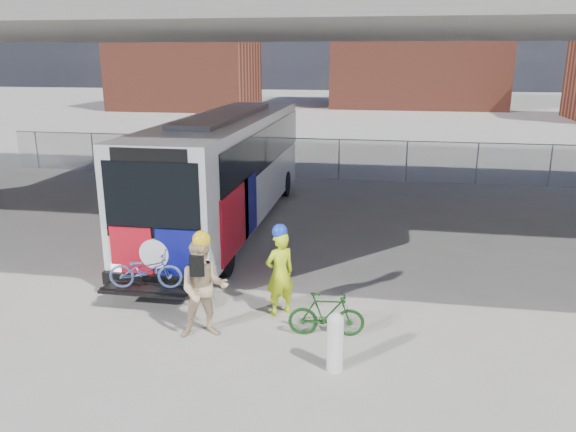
% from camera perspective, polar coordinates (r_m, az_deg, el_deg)
% --- Properties ---
extents(ground, '(160.00, 160.00, 0.00)m').
position_cam_1_polar(ground, '(14.48, -3.01, -6.05)').
color(ground, '#9E9991').
rests_on(ground, ground).
extents(bus, '(2.67, 12.96, 3.69)m').
position_cam_1_polar(bus, '(18.38, -6.24, 5.49)').
color(bus, silver).
rests_on(bus, ground).
extents(overpass, '(40.00, 16.00, 7.95)m').
position_cam_1_polar(overpass, '(17.38, -0.23, 19.67)').
color(overpass, '#605E59').
rests_on(overpass, ground).
extents(chainlink_fence, '(30.00, 0.06, 30.00)m').
position_cam_1_polar(chainlink_fence, '(25.57, 2.97, 6.96)').
color(chainlink_fence, gray).
rests_on(chainlink_fence, ground).
extents(brick_buildings, '(54.00, 22.00, 12.00)m').
position_cam_1_polar(brick_buildings, '(61.32, 8.57, 15.81)').
color(brick_buildings, brown).
rests_on(brick_buildings, ground).
extents(bollard, '(0.29, 0.29, 1.11)m').
position_cam_1_polar(bollard, '(10.18, 4.81, -12.42)').
color(bollard, silver).
rests_on(bollard, ground).
extents(cyclist_hivis, '(0.81, 0.77, 2.04)m').
position_cam_1_polar(cyclist_hivis, '(12.07, -0.84, -5.62)').
color(cyclist_hivis, '#D8F71A').
rests_on(cyclist_hivis, ground).
extents(cyclist_tan, '(1.17, 1.03, 2.21)m').
position_cam_1_polar(cyclist_tan, '(11.23, -8.59, -7.19)').
color(cyclist_tan, '#D1B086').
rests_on(cyclist_tan, ground).
extents(bike_parked, '(1.56, 0.58, 0.92)m').
position_cam_1_polar(bike_parked, '(11.38, 3.92, -9.95)').
color(bike_parked, '#144014').
rests_on(bike_parked, ground).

